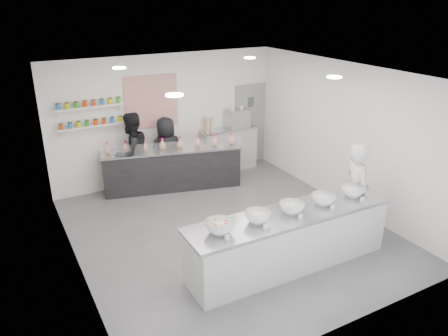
{
  "coord_description": "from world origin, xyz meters",
  "views": [
    {
      "loc": [
        -3.59,
        -6.39,
        4.25
      ],
      "look_at": [
        0.12,
        0.4,
        1.14
      ],
      "focal_mm": 35.0,
      "sensor_mm": 36.0,
      "label": 1
    }
  ],
  "objects_px": {
    "woman_prep": "(356,192)",
    "staff_right": "(167,152)",
    "prep_counter": "(290,239)",
    "back_bar": "(173,169)",
    "espresso_machine": "(237,119)",
    "staff_left": "(132,154)",
    "espresso_ledge": "(228,149)"
  },
  "relations": [
    {
      "from": "espresso_machine",
      "to": "woman_prep",
      "type": "distance_m",
      "value": 4.07
    },
    {
      "from": "back_bar",
      "to": "espresso_machine",
      "type": "height_order",
      "value": "espresso_machine"
    },
    {
      "from": "prep_counter",
      "to": "staff_left",
      "type": "xyz_separation_m",
      "value": [
        -1.34,
        4.06,
        0.44
      ]
    },
    {
      "from": "back_bar",
      "to": "espresso_machine",
      "type": "relative_size",
      "value": 5.5
    },
    {
      "from": "espresso_ledge",
      "to": "staff_left",
      "type": "height_order",
      "value": "staff_left"
    },
    {
      "from": "back_bar",
      "to": "woman_prep",
      "type": "bearing_deg",
      "value": -45.3
    },
    {
      "from": "staff_left",
      "to": "prep_counter",
      "type": "bearing_deg",
      "value": 83.83
    },
    {
      "from": "espresso_machine",
      "to": "staff_left",
      "type": "bearing_deg",
      "value": -176.22
    },
    {
      "from": "prep_counter",
      "to": "espresso_machine",
      "type": "distance_m",
      "value": 4.57
    },
    {
      "from": "woman_prep",
      "to": "staff_left",
      "type": "xyz_separation_m",
      "value": [
        -2.94,
        3.87,
        0.01
      ]
    },
    {
      "from": "espresso_ledge",
      "to": "staff_right",
      "type": "relative_size",
      "value": 0.89
    },
    {
      "from": "back_bar",
      "to": "woman_prep",
      "type": "xyz_separation_m",
      "value": [
        2.09,
        -3.62,
        0.43
      ]
    },
    {
      "from": "espresso_machine",
      "to": "woman_prep",
      "type": "relative_size",
      "value": 0.31
    },
    {
      "from": "prep_counter",
      "to": "back_bar",
      "type": "relative_size",
      "value": 1.15
    },
    {
      "from": "back_bar",
      "to": "staff_left",
      "type": "distance_m",
      "value": 0.99
    },
    {
      "from": "espresso_ledge",
      "to": "prep_counter",
      "type": "bearing_deg",
      "value": -105.96
    },
    {
      "from": "woman_prep",
      "to": "staff_right",
      "type": "relative_size",
      "value": 1.11
    },
    {
      "from": "back_bar",
      "to": "espresso_ledge",
      "type": "relative_size",
      "value": 2.13
    },
    {
      "from": "espresso_ledge",
      "to": "staff_left",
      "type": "relative_size",
      "value": 0.79
    },
    {
      "from": "back_bar",
      "to": "woman_prep",
      "type": "height_order",
      "value": "woman_prep"
    },
    {
      "from": "prep_counter",
      "to": "woman_prep",
      "type": "distance_m",
      "value": 1.66
    },
    {
      "from": "staff_left",
      "to": "staff_right",
      "type": "height_order",
      "value": "staff_left"
    },
    {
      "from": "prep_counter",
      "to": "staff_left",
      "type": "bearing_deg",
      "value": 108.7
    },
    {
      "from": "espresso_machine",
      "to": "prep_counter",
      "type": "bearing_deg",
      "value": -109.03
    },
    {
      "from": "espresso_ledge",
      "to": "woman_prep",
      "type": "bearing_deg",
      "value": -84.66
    },
    {
      "from": "staff_right",
      "to": "prep_counter",
      "type": "bearing_deg",
      "value": 98.61
    },
    {
      "from": "staff_right",
      "to": "back_bar",
      "type": "bearing_deg",
      "value": 96.36
    },
    {
      "from": "espresso_machine",
      "to": "staff_right",
      "type": "bearing_deg",
      "value": -174.82
    },
    {
      "from": "back_bar",
      "to": "espresso_ledge",
      "type": "xyz_separation_m",
      "value": [
        1.71,
        0.44,
        0.06
      ]
    },
    {
      "from": "prep_counter",
      "to": "back_bar",
      "type": "xyz_separation_m",
      "value": [
        -0.5,
        3.81,
        -0.01
      ]
    },
    {
      "from": "back_bar",
      "to": "espresso_machine",
      "type": "bearing_deg",
      "value": 27.15
    },
    {
      "from": "espresso_machine",
      "to": "staff_left",
      "type": "height_order",
      "value": "staff_left"
    }
  ]
}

